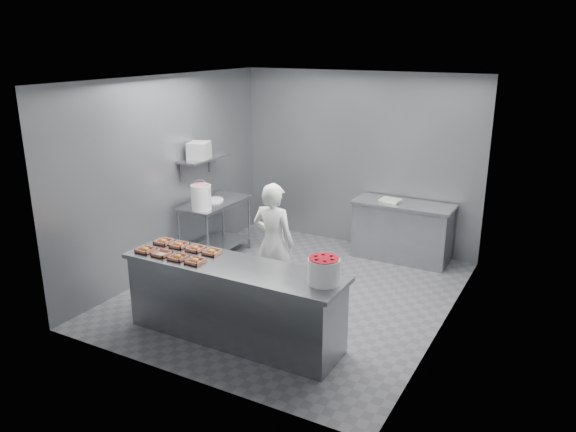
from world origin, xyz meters
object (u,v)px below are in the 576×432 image
(service_counter, at_px, (234,302))
(tray_6, at_px, (195,248))
(tray_0, at_px, (145,250))
(glaze_bucket, at_px, (201,197))
(tray_4, at_px, (163,242))
(worker, at_px, (273,243))
(tray_1, at_px, (162,254))
(tray_7, at_px, (212,252))
(back_counter, at_px, (402,231))
(appliance, at_px, (199,150))
(tray_2, at_px, (178,257))
(tray_5, at_px, (179,245))
(prep_table, at_px, (215,221))
(tray_3, at_px, (195,261))
(strawberry_tub, at_px, (324,270))

(service_counter, bearing_deg, tray_6, 165.98)
(tray_0, distance_m, glaze_bucket, 1.75)
(tray_4, distance_m, worker, 1.36)
(tray_6, bearing_deg, glaze_bucket, 124.47)
(tray_1, bearing_deg, worker, 58.06)
(tray_7, height_order, glaze_bucket, glaze_bucket)
(back_counter, distance_m, appliance, 3.30)
(tray_2, height_order, tray_5, same)
(tray_4, relative_size, tray_5, 1.00)
(prep_table, distance_m, tray_3, 2.48)
(tray_2, xyz_separation_m, tray_4, (-0.48, 0.32, 0.00))
(appliance, bearing_deg, strawberry_tub, -50.76)
(back_counter, relative_size, tray_5, 8.01)
(tray_5, bearing_deg, strawberry_tub, -3.51)
(prep_table, bearing_deg, appliance, -148.99)
(glaze_bucket, bearing_deg, tray_3, -54.99)
(worker, bearing_deg, tray_6, 59.00)
(tray_1, bearing_deg, glaze_bucket, 112.61)
(tray_1, bearing_deg, strawberry_tub, 5.74)
(prep_table, height_order, tray_3, tray_3)
(strawberry_tub, height_order, appliance, appliance)
(tray_4, bearing_deg, worker, 42.10)
(tray_1, xyz_separation_m, tray_4, (-0.24, 0.32, 0.00))
(tray_1, distance_m, strawberry_tub, 1.96)
(strawberry_tub, bearing_deg, worker, 139.00)
(tray_4, xyz_separation_m, appliance, (-0.71, 1.69, 0.77))
(service_counter, relative_size, worker, 1.65)
(tray_2, distance_m, worker, 1.34)
(appliance, bearing_deg, service_counter, -64.23)
(appliance, bearing_deg, tray_2, -78.15)
(tray_1, height_order, glaze_bucket, glaze_bucket)
(tray_5, bearing_deg, tray_6, 0.00)
(prep_table, xyz_separation_m, tray_2, (1.02, -2.11, 0.33))
(back_counter, height_order, tray_5, tray_5)
(tray_2, relative_size, tray_4, 1.00)
(service_counter, bearing_deg, tray_2, -165.99)
(back_counter, relative_size, tray_1, 8.01)
(tray_2, bearing_deg, tray_3, 0.00)
(tray_7, relative_size, worker, 0.12)
(prep_table, height_order, tray_4, tray_4)
(tray_4, xyz_separation_m, tray_7, (0.72, 0.00, 0.00))
(tray_3, distance_m, tray_5, 0.57)
(back_counter, xyz_separation_m, appliance, (-2.72, -1.40, 1.24))
(tray_5, distance_m, tray_6, 0.24)
(tray_2, xyz_separation_m, glaze_bucket, (-0.94, 1.68, 0.17))
(tray_2, bearing_deg, tray_7, 52.74)
(tray_5, relative_size, strawberry_tub, 0.57)
(tray_0, relative_size, tray_6, 1.00)
(back_counter, height_order, strawberry_tub, strawberry_tub)
(tray_6, xyz_separation_m, appliance, (-1.19, 1.69, 0.77))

